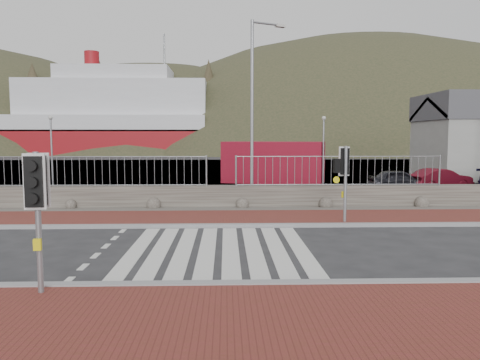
{
  "coord_description": "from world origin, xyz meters",
  "views": [
    {
      "loc": [
        0.19,
        -11.79,
        2.9
      ],
      "look_at": [
        0.64,
        3.0,
        1.53
      ],
      "focal_mm": 35.0,
      "sensor_mm": 36.0,
      "label": 1
    }
  ],
  "objects_px": {
    "car_b": "(440,179)",
    "shipping_container": "(274,162)",
    "traffic_signal_near": "(37,192)",
    "streetlight": "(255,102)",
    "ferry": "(78,122)",
    "traffic_signal_far": "(345,167)",
    "car_a": "(399,180)"
  },
  "relations": [
    {
      "from": "shipping_container",
      "to": "car_b",
      "type": "distance_m",
      "value": 9.79
    },
    {
      "from": "ferry",
      "to": "car_b",
      "type": "relative_size",
      "value": 14.14
    },
    {
      "from": "traffic_signal_near",
      "to": "traffic_signal_far",
      "type": "distance_m",
      "value": 10.05
    },
    {
      "from": "ferry",
      "to": "traffic_signal_far",
      "type": "distance_m",
      "value": 70.62
    },
    {
      "from": "streetlight",
      "to": "car_a",
      "type": "relative_size",
      "value": 2.35
    },
    {
      "from": "shipping_container",
      "to": "car_a",
      "type": "xyz_separation_m",
      "value": [
        6.44,
        -4.38,
        -0.73
      ]
    },
    {
      "from": "car_b",
      "to": "shipping_container",
      "type": "bearing_deg",
      "value": 48.8
    },
    {
      "from": "traffic_signal_near",
      "to": "traffic_signal_far",
      "type": "relative_size",
      "value": 1.01
    },
    {
      "from": "car_a",
      "to": "shipping_container",
      "type": "bearing_deg",
      "value": 55.32
    },
    {
      "from": "car_a",
      "to": "streetlight",
      "type": "bearing_deg",
      "value": 121.88
    },
    {
      "from": "car_b",
      "to": "traffic_signal_near",
      "type": "bearing_deg",
      "value": 122.71
    },
    {
      "from": "traffic_signal_near",
      "to": "streetlight",
      "type": "bearing_deg",
      "value": 62.5
    },
    {
      "from": "shipping_container",
      "to": "ferry",
      "type": "bearing_deg",
      "value": 136.2
    },
    {
      "from": "ferry",
      "to": "shipping_container",
      "type": "distance_m",
      "value": 57.52
    },
    {
      "from": "car_a",
      "to": "ferry",
      "type": "bearing_deg",
      "value": 31.74
    },
    {
      "from": "streetlight",
      "to": "shipping_container",
      "type": "bearing_deg",
      "value": 55.31
    },
    {
      "from": "car_b",
      "to": "ferry",
      "type": "bearing_deg",
      "value": 18.61
    },
    {
      "from": "traffic_signal_far",
      "to": "car_b",
      "type": "bearing_deg",
      "value": -139.6
    },
    {
      "from": "traffic_signal_far",
      "to": "car_b",
      "type": "xyz_separation_m",
      "value": [
        7.89,
        9.99,
        -1.31
      ]
    },
    {
      "from": "traffic_signal_near",
      "to": "ferry",
      "type": "bearing_deg",
      "value": 100.94
    },
    {
      "from": "shipping_container",
      "to": "traffic_signal_near",
      "type": "bearing_deg",
      "value": -89.68
    },
    {
      "from": "ferry",
      "to": "traffic_signal_near",
      "type": "distance_m",
      "value": 74.56
    },
    {
      "from": "streetlight",
      "to": "car_b",
      "type": "height_order",
      "value": "streetlight"
    },
    {
      "from": "ferry",
      "to": "streetlight",
      "type": "distance_m",
      "value": 65.19
    },
    {
      "from": "car_b",
      "to": "streetlight",
      "type": "bearing_deg",
      "value": 101.38
    },
    {
      "from": "car_a",
      "to": "car_b",
      "type": "height_order",
      "value": "car_b"
    },
    {
      "from": "streetlight",
      "to": "car_b",
      "type": "bearing_deg",
      "value": 2.68
    },
    {
      "from": "traffic_signal_far",
      "to": "shipping_container",
      "type": "distance_m",
      "value": 14.29
    },
    {
      "from": "traffic_signal_near",
      "to": "traffic_signal_far",
      "type": "bearing_deg",
      "value": 37.63
    },
    {
      "from": "ferry",
      "to": "traffic_signal_far",
      "type": "relative_size",
      "value": 19.25
    },
    {
      "from": "shipping_container",
      "to": "traffic_signal_far",
      "type": "bearing_deg",
      "value": -69.26
    },
    {
      "from": "traffic_signal_near",
      "to": "car_a",
      "type": "relative_size",
      "value": 0.8
    }
  ]
}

